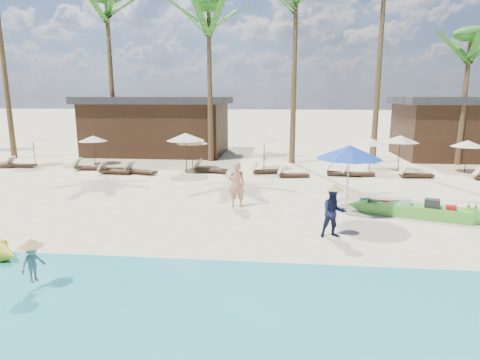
# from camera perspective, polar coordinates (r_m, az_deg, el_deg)

# --- Properties ---
(ground) EXTENTS (240.00, 240.00, 0.00)m
(ground) POSITION_cam_1_polar(r_m,az_deg,el_deg) (13.35, -0.56, -7.22)
(ground) COLOR #FCE9BA
(ground) RESTS_ON ground
(wet_sand_strip) EXTENTS (240.00, 4.50, 0.01)m
(wet_sand_strip) POSITION_cam_1_polar(r_m,az_deg,el_deg) (8.82, -4.41, -17.81)
(wet_sand_strip) COLOR tan
(wet_sand_strip) RESTS_ON ground
(green_canoe) EXTENTS (5.49, 2.07, 0.72)m
(green_canoe) POSITION_cam_1_polar(r_m,az_deg,el_deg) (16.11, 23.96, -4.01)
(green_canoe) COLOR #53BA38
(green_canoe) RESTS_ON ground
(tourist) EXTENTS (0.75, 0.58, 1.83)m
(tourist) POSITION_cam_1_polar(r_m,az_deg,el_deg) (15.91, -0.50, -0.65)
(tourist) COLOR tan
(tourist) RESTS_ON ground
(vendor_green) EXTENTS (0.87, 0.73, 1.59)m
(vendor_green) POSITION_cam_1_polar(r_m,az_deg,el_deg) (12.87, 13.15, -4.55)
(vendor_green) COLOR #161B3E
(vendor_green) RESTS_ON ground
(vendor_yellow) EXTENTS (0.54, 0.67, 0.91)m
(vendor_yellow) POSITION_cam_1_polar(r_m,az_deg,el_deg) (10.47, -27.38, -10.40)
(vendor_yellow) COLOR gray
(vendor_yellow) RESTS_ON ground
(blue_umbrella) EXTENTS (2.42, 2.42, 2.61)m
(blue_umbrella) POSITION_cam_1_polar(r_m,az_deg,el_deg) (15.18, 15.28, 3.86)
(blue_umbrella) COLOR #99999E
(blue_umbrella) RESTS_ON ground
(resort_parasol_2) EXTENTS (1.91, 1.91, 1.97)m
(resort_parasol_2) POSITION_cam_1_polar(r_m,az_deg,el_deg) (28.54, -27.40, 5.34)
(resort_parasol_2) COLOR #352316
(resort_parasol_2) RESTS_ON ground
(lounger_2_left) EXTENTS (1.79, 0.59, 0.60)m
(lounger_2_left) POSITION_cam_1_polar(r_m,az_deg,el_deg) (28.47, -28.80, 1.99)
(lounger_2_left) COLOR #352316
(lounger_2_left) RESTS_ON ground
(resort_parasol_3) EXTENTS (1.81, 1.81, 1.87)m
(resort_parasol_3) POSITION_cam_1_polar(r_m,az_deg,el_deg) (27.55, -20.16, 5.56)
(resort_parasol_3) COLOR #352316
(resort_parasol_3) RESTS_ON ground
(lounger_3_left) EXTENTS (1.92, 0.72, 0.64)m
(lounger_3_left) POSITION_cam_1_polar(r_m,az_deg,el_deg) (25.73, -20.79, 1.81)
(lounger_3_left) COLOR #352316
(lounger_3_left) RESTS_ON ground
(lounger_3_right) EXTENTS (1.93, 0.67, 0.65)m
(lounger_3_right) POSITION_cam_1_polar(r_m,az_deg,el_deg) (23.96, -17.56, 1.34)
(lounger_3_right) COLOR #352316
(lounger_3_right) RESTS_ON ground
(resort_parasol_4) EXTENTS (2.22, 2.22, 2.29)m
(resort_parasol_4) POSITION_cam_1_polar(r_m,az_deg,el_deg) (23.36, -7.76, 6.10)
(resort_parasol_4) COLOR #352316
(resort_parasol_4) RESTS_ON ground
(lounger_4_left) EXTENTS (1.76, 0.98, 0.57)m
(lounger_4_left) POSITION_cam_1_polar(r_m,az_deg,el_deg) (24.91, -17.68, 1.66)
(lounger_4_left) COLOR #352316
(lounger_4_left) RESTS_ON ground
(lounger_4_right) EXTENTS (1.99, 1.14, 0.65)m
(lounger_4_right) POSITION_cam_1_polar(r_m,az_deg,el_deg) (23.55, -14.10, 1.36)
(lounger_4_right) COLOR #352316
(lounger_4_right) RESTS_ON ground
(resort_parasol_5) EXTENTS (1.86, 1.86, 1.92)m
(resort_parasol_5) POSITION_cam_1_polar(r_m,az_deg,el_deg) (24.29, -6.83, 5.56)
(resort_parasol_5) COLOR #352316
(resort_parasol_5) RESTS_ON ground
(lounger_5_left) EXTENTS (2.04, 1.00, 0.67)m
(lounger_5_left) POSITION_cam_1_polar(r_m,az_deg,el_deg) (23.35, -4.51, 1.61)
(lounger_5_left) COLOR #352316
(lounger_5_left) RESTS_ON ground
(resort_parasol_6) EXTENTS (2.07, 2.07, 2.13)m
(resort_parasol_6) POSITION_cam_1_polar(r_m,az_deg,el_deg) (24.01, 3.47, 6.02)
(resort_parasol_6) COLOR #352316
(resort_parasol_6) RESTS_ON ground
(lounger_6_left) EXTENTS (1.84, 1.00, 0.60)m
(lounger_6_left) POSITION_cam_1_polar(r_m,az_deg,el_deg) (22.97, 3.62, 1.39)
(lounger_6_left) COLOR #352316
(lounger_6_left) RESTS_ON ground
(lounger_6_right) EXTENTS (1.77, 0.77, 0.58)m
(lounger_6_right) POSITION_cam_1_polar(r_m,az_deg,el_deg) (22.08, 7.36, 0.88)
(lounger_6_right) COLOR #352316
(lounger_6_right) RESTS_ON ground
(resort_parasol_7) EXTENTS (1.89, 1.89, 1.95)m
(resort_parasol_7) POSITION_cam_1_polar(r_m,az_deg,el_deg) (24.74, 18.14, 5.22)
(resort_parasol_7) COLOR #352316
(resort_parasol_7) RESTS_ON ground
(lounger_7_left) EXTENTS (2.01, 0.86, 0.66)m
(lounger_7_left) POSITION_cam_1_polar(r_m,az_deg,el_deg) (22.98, 14.23, 1.12)
(lounger_7_left) COLOR #352316
(lounger_7_left) RESTS_ON ground
(lounger_7_right) EXTENTS (1.81, 0.66, 0.60)m
(lounger_7_right) POSITION_cam_1_polar(r_m,az_deg,el_deg) (23.11, 16.18, 1.02)
(lounger_7_right) COLOR #352316
(lounger_7_right) RESTS_ON ground
(resort_parasol_8) EXTENTS (2.07, 2.07, 2.13)m
(resort_parasol_8) POSITION_cam_1_polar(r_m,az_deg,el_deg) (25.18, 21.84, 5.45)
(resort_parasol_8) COLOR #352316
(resort_parasol_8) RESTS_ON ground
(lounger_8_left) EXTENTS (1.85, 0.69, 0.62)m
(lounger_8_left) POSITION_cam_1_polar(r_m,az_deg,el_deg) (23.74, 23.54, 0.78)
(lounger_8_left) COLOR #352316
(lounger_8_left) RESTS_ON ground
(resort_parasol_9) EXTENTS (1.83, 1.83, 1.89)m
(resort_parasol_9) POSITION_cam_1_polar(r_m,az_deg,el_deg) (26.36, 29.64, 4.53)
(resort_parasol_9) COLOR #352316
(resort_parasol_9) RESTS_ON ground
(palm_2) EXTENTS (2.08, 2.08, 11.33)m
(palm_2) POSITION_cam_1_polar(r_m,az_deg,el_deg) (30.44, -18.31, 20.41)
(palm_2) COLOR brown
(palm_2) RESTS_ON ground
(palm_3) EXTENTS (2.08, 2.08, 10.52)m
(palm_3) POSITION_cam_1_polar(r_m,az_deg,el_deg) (27.55, -4.44, 20.63)
(palm_3) COLOR brown
(palm_3) RESTS_ON ground
(palm_4) EXTENTS (2.08, 2.08, 11.70)m
(palm_4) POSITION_cam_1_polar(r_m,az_deg,el_deg) (27.04, 7.95, 22.60)
(palm_4) COLOR brown
(palm_4) RESTS_ON ground
(palm_6) EXTENTS (2.08, 2.08, 8.51)m
(palm_6) POSITION_cam_1_polar(r_m,az_deg,el_deg) (29.48, 29.86, 15.59)
(palm_6) COLOR brown
(palm_6) RESTS_ON ground
(pavilion_west) EXTENTS (10.80, 6.60, 4.30)m
(pavilion_west) POSITION_cam_1_polar(r_m,az_deg,el_deg) (31.55, -11.59, 7.68)
(pavilion_west) COLOR #352316
(pavilion_west) RESTS_ON ground
(pavilion_east) EXTENTS (8.80, 6.60, 4.30)m
(pavilion_east) POSITION_cam_1_polar(r_m,az_deg,el_deg) (32.63, 28.78, 6.61)
(pavilion_east) COLOR #352316
(pavilion_east) RESTS_ON ground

